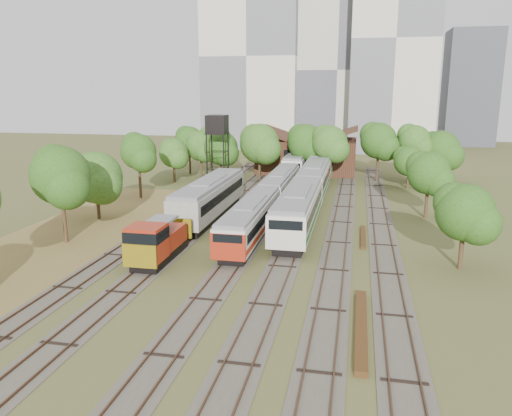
% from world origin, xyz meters
% --- Properties ---
extents(ground, '(240.00, 240.00, 0.00)m').
position_xyz_m(ground, '(0.00, 0.00, 0.00)').
color(ground, '#475123').
rests_on(ground, ground).
extents(dry_grass_patch, '(14.00, 60.00, 0.04)m').
position_xyz_m(dry_grass_patch, '(-18.00, 8.00, 0.02)').
color(dry_grass_patch, brown).
rests_on(dry_grass_patch, ground).
extents(tracks, '(24.60, 80.00, 0.19)m').
position_xyz_m(tracks, '(-0.67, 25.00, 0.04)').
color(tracks, '#4C473D').
rests_on(tracks, ground).
extents(railcar_red_set, '(2.78, 34.58, 3.44)m').
position_xyz_m(railcar_red_set, '(-2.00, 26.22, 1.82)').
color(railcar_red_set, black).
rests_on(railcar_red_set, ground).
extents(railcar_green_set, '(3.29, 52.08, 4.08)m').
position_xyz_m(railcar_green_set, '(2.00, 37.94, 2.16)').
color(railcar_green_set, black).
rests_on(railcar_green_set, ground).
extents(railcar_rear, '(3.09, 16.08, 3.83)m').
position_xyz_m(railcar_rear, '(-2.00, 53.47, 2.02)').
color(railcar_rear, black).
rests_on(railcar_rear, ground).
extents(shunter_locomotive, '(2.69, 8.10, 3.52)m').
position_xyz_m(shunter_locomotive, '(-8.00, 9.49, 1.68)').
color(shunter_locomotive, black).
rests_on(shunter_locomotive, ground).
extents(old_grey_coach, '(3.29, 18.00, 4.08)m').
position_xyz_m(old_grey_coach, '(-8.00, 24.36, 2.23)').
color(old_grey_coach, black).
rests_on(old_grey_coach, ground).
extents(water_tower, '(2.90, 2.90, 10.06)m').
position_xyz_m(water_tower, '(-12.45, 43.14, 8.48)').
color(water_tower, black).
rests_on(water_tower, ground).
extents(rail_pile_near, '(0.67, 10.11, 0.34)m').
position_xyz_m(rail_pile_near, '(8.00, 0.99, 0.17)').
color(rail_pile_near, '#4F3016').
rests_on(rail_pile_near, ground).
extents(rail_pile_far, '(0.46, 7.31, 0.24)m').
position_xyz_m(rail_pile_far, '(8.20, 19.79, 0.12)').
color(rail_pile_far, '#4F3016').
rests_on(rail_pile_far, ground).
extents(maintenance_shed, '(16.45, 11.55, 7.58)m').
position_xyz_m(maintenance_shed, '(-1.00, 57.98, 2.91)').
color(maintenance_shed, '#3B1C15').
rests_on(maintenance_shed, ground).
extents(tree_band_left, '(6.91, 73.94, 8.75)m').
position_xyz_m(tree_band_left, '(-18.98, 23.34, 5.15)').
color(tree_band_left, '#382616').
rests_on(tree_band_left, ground).
extents(tree_band_far, '(41.00, 8.97, 8.85)m').
position_xyz_m(tree_band_far, '(1.73, 49.38, 5.53)').
color(tree_band_far, '#382616').
rests_on(tree_band_far, ground).
extents(tree_band_right, '(5.34, 37.34, 7.17)m').
position_xyz_m(tree_band_right, '(14.92, 28.55, 4.43)').
color(tree_band_right, '#382616').
rests_on(tree_band_right, ground).
extents(tower_left, '(22.00, 16.00, 42.00)m').
position_xyz_m(tower_left, '(-18.00, 95.00, 21.00)').
color(tower_left, beige).
rests_on(tower_left, ground).
extents(tower_centre, '(20.00, 18.00, 36.00)m').
position_xyz_m(tower_centre, '(2.00, 100.00, 18.00)').
color(tower_centre, '#B6B4A5').
rests_on(tower_centre, ground).
extents(tower_right, '(18.00, 16.00, 48.00)m').
position_xyz_m(tower_right, '(14.00, 92.00, 24.00)').
color(tower_right, beige).
rests_on(tower_right, ground).
extents(tower_far_right, '(12.00, 12.00, 28.00)m').
position_xyz_m(tower_far_right, '(34.00, 110.00, 14.00)').
color(tower_far_right, '#3F4147').
rests_on(tower_far_right, ground).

